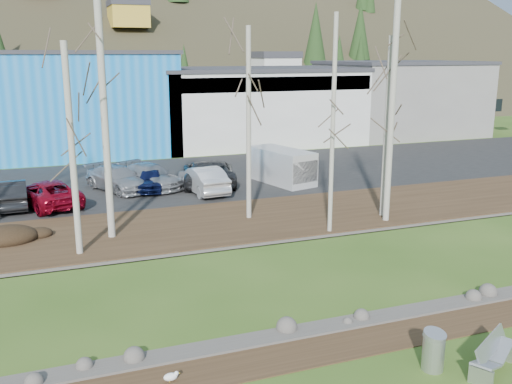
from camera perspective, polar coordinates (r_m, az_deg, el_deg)
name	(u,v)px	position (r m, az deg, el deg)	size (l,w,h in m)	color
dirt_strip	(304,351)	(16.57, 4.83, -15.55)	(80.00, 1.80, 0.03)	#382616
near_bank_rocks	(290,335)	(17.37, 3.38, -14.11)	(80.00, 0.80, 0.50)	#47423D
river	(244,284)	(20.82, -1.25, -9.18)	(80.00, 8.00, 0.90)	black
far_bank_rocks	(212,248)	(24.47, -4.45, -5.65)	(80.00, 0.80, 0.46)	#47423D
far_bank	(193,226)	(27.38, -6.33, -3.40)	(80.00, 7.00, 0.15)	#382616
parking_lot	(152,181)	(37.33, -10.34, 1.09)	(80.00, 14.00, 0.14)	black
building_blue	(45,103)	(50.06, -20.37, 8.38)	(20.40, 12.24, 8.30)	blue
building_white	(252,105)	(53.35, -0.41, 8.70)	(18.36, 12.24, 6.80)	beige
building_grey	(399,98)	(60.72, 14.09, 9.14)	(14.28, 12.24, 7.30)	slate
bench_damaged	(492,355)	(16.63, 22.51, -14.85)	(2.01, 1.51, 0.87)	#B2B4B7
litter_bin	(433,352)	(16.15, 17.31, -15.05)	(0.57, 0.57, 0.99)	#B2B4B7
seagull	(171,376)	(15.25, -8.49, -17.78)	(0.43, 0.20, 0.31)	gold
dirt_mound	(6,236)	(27.00, -23.69, -4.03)	(2.61, 1.84, 0.51)	black
birch_2	(105,120)	(25.18, -14.89, 6.94)	(0.31, 0.31, 10.35)	beige
birch_3	(72,151)	(23.49, -17.92, 3.89)	(0.26, 0.26, 8.42)	beige
birch_4	(249,125)	(27.43, -0.74, 6.70)	(0.24, 0.24, 9.19)	beige
birch_5	(333,126)	(25.45, 7.69, 6.54)	(0.20, 0.20, 9.64)	beige
birch_6	(392,112)	(27.65, 13.41, 7.78)	(0.30, 0.30, 10.52)	beige
birch_7	(387,129)	(28.58, 12.95, 6.21)	(0.28, 0.28, 8.76)	beige
car_1	(11,194)	(32.71, -23.30, -0.16)	(1.56, 4.47, 1.47)	black
car_2	(48,193)	(32.23, -20.12, -0.12)	(2.36, 5.11, 1.42)	maroon
car_3	(117,179)	(34.77, -13.70, 1.31)	(1.99, 4.90, 1.42)	gray
car_4	(151,179)	(34.46, -10.49, 1.26)	(1.54, 3.83, 1.31)	#0E1642
car_5	(203,179)	(33.38, -5.28, 1.26)	(1.65, 4.73, 1.56)	silver
car_6	(214,172)	(35.55, -4.22, 1.99)	(2.47, 5.36, 1.49)	#29292C
car_7	(293,165)	(37.85, 3.73, 2.68)	(2.01, 4.95, 1.44)	silver
car_8	(204,173)	(35.38, -5.23, 1.91)	(2.47, 5.36, 1.49)	#29292C
car_9	(150,176)	(35.05, -10.51, 1.57)	(1.99, 4.90, 1.42)	gray
van_white	(283,166)	(35.77, 2.73, 2.58)	(3.14, 5.13, 2.09)	silver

